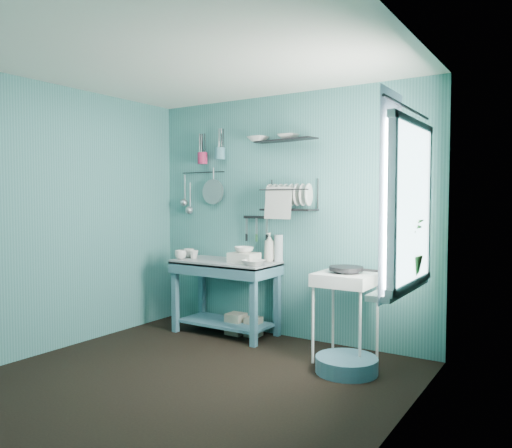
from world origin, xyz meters
The scene contains 36 objects.
floor centered at (0.00, 0.00, 0.00)m, with size 3.20×3.20×0.00m, color black.
ceiling centered at (0.00, 0.00, 2.50)m, with size 3.20×3.20×0.00m, color silver.
wall_back centered at (0.00, 1.50, 1.25)m, with size 3.20×3.20×0.00m, color #397572.
wall_front centered at (0.00, -1.50, 1.25)m, with size 3.20×3.20×0.00m, color #397572.
wall_left centered at (-1.60, 0.00, 1.25)m, with size 3.00×3.00×0.00m, color #397572.
wall_right centered at (1.60, 0.00, 1.25)m, with size 3.00×3.00×0.00m, color #397572.
work_counter centered at (-0.57, 1.22, 0.39)m, with size 1.10×0.55×0.78m, color #386575.
mug_left centered at (-1.05, 1.06, 0.83)m, with size 0.12×0.12×0.10m, color silver.
mug_mid centered at (-0.95, 1.16, 0.83)m, with size 0.10×0.10×0.09m, color silver.
mug_right centered at (-1.07, 1.22, 0.83)m, with size 0.12×0.12×0.10m, color silver.
wash_tub centered at (-0.32, 1.20, 0.83)m, with size 0.28×0.22×0.10m, color beige.
tub_bowl centered at (-0.32, 1.20, 0.91)m, with size 0.20×0.20×0.06m, color silver.
soap_bottle centered at (-0.15, 1.42, 0.93)m, with size 0.12×0.12×0.30m, color beige.
water_bottle centered at (-0.05, 1.44, 0.92)m, with size 0.09×0.09×0.28m, color silver.
counter_bowl centered at (-0.12, 1.07, 0.81)m, with size 0.22×0.22×0.05m, color silver.
hotplate_stand centered at (0.84, 1.08, 0.39)m, with size 0.49×0.49×0.78m, color white.
frying_pan centered at (0.84, 1.08, 0.82)m, with size 0.30×0.30×0.04m, color black.
knife_strip centered at (-0.33, 1.47, 1.23)m, with size 0.32×0.02×0.03m, color black.
dish_rack centered at (0.11, 1.37, 1.47)m, with size 0.55×0.24×0.32m, color black.
upper_shelf centered at (0.04, 1.40, 2.02)m, with size 0.70×0.18×0.01m, color black.
shelf_bowl_left centered at (-0.28, 1.40, 2.09)m, with size 0.21×0.21×0.05m, color silver.
shelf_bowl_right centered at (0.08, 1.40, 2.03)m, with size 0.20×0.20×0.05m, color silver.
utensil_cup_magenta centered at (-1.03, 1.42, 1.89)m, with size 0.11×0.11×0.13m, color #AF2049.
utensil_cup_teal centered at (-0.78, 1.42, 1.93)m, with size 0.11×0.11×0.13m, color teal.
colander centered at (-0.91, 1.45, 1.51)m, with size 0.28×0.28×0.03m, color gray.
ladle_outer centered at (-1.33, 1.46, 1.56)m, with size 0.01×0.01×0.30m, color gray.
ladle_inner centered at (-1.25, 1.46, 1.47)m, with size 0.01×0.01×0.30m, color gray.
hook_rail centered at (-1.06, 1.47, 1.73)m, with size 0.01×0.01×0.60m, color black.
window_glass centered at (1.59, 0.45, 1.40)m, with size 1.10×1.10×0.00m, color white.
windowsill centered at (1.50, 0.45, 0.81)m, with size 0.16×0.95×0.04m, color white.
curtain centered at (1.52, 0.15, 1.45)m, with size 1.35×1.35×0.00m, color white.
curtain_rod centered at (1.54, 0.45, 2.05)m, with size 0.02×0.02×1.05m, color black.
potted_plant centered at (1.48, 0.58, 1.07)m, with size 0.27×0.27×0.49m, color #2F6B2A.
storage_tin_large centered at (-0.47, 1.27, 0.11)m, with size 0.18×0.18×0.22m, color gray.
storage_tin_small centered at (-0.27, 1.30, 0.10)m, with size 0.15×0.15×0.20m, color gray.
floor_basin centered at (0.97, 0.80, 0.07)m, with size 0.51×0.51×0.13m, color #437285.
Camera 1 is at (2.51, -3.00, 1.44)m, focal length 35.00 mm.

